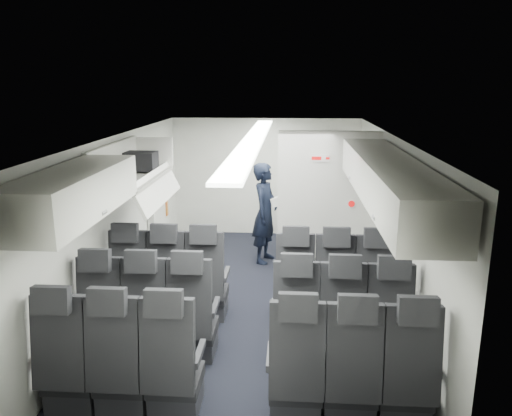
# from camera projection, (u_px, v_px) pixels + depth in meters

# --- Properties ---
(cabin_shell) EXTENTS (3.41, 6.01, 2.16)m
(cabin_shell) POSITION_uv_depth(u_px,v_px,m) (254.00, 218.00, 6.27)
(cabin_shell) COLOR black
(cabin_shell) RESTS_ON ground
(seat_row_front) EXTENTS (3.33, 0.56, 1.24)m
(seat_row_front) POSITION_uv_depth(u_px,v_px,m) (251.00, 288.00, 5.93)
(seat_row_front) COLOR black
(seat_row_front) RESTS_ON cabin_shell
(seat_row_mid) EXTENTS (3.33, 0.56, 1.24)m
(seat_row_mid) POSITION_uv_depth(u_px,v_px,m) (244.00, 324.00, 5.06)
(seat_row_mid) COLOR black
(seat_row_mid) RESTS_ON cabin_shell
(seat_row_rear) EXTENTS (3.33, 0.56, 1.24)m
(seat_row_rear) POSITION_uv_depth(u_px,v_px,m) (234.00, 374.00, 4.19)
(seat_row_rear) COLOR black
(seat_row_rear) RESTS_ON cabin_shell
(overhead_bin_left_rear) EXTENTS (0.53, 1.80, 0.40)m
(overhead_bin_left_rear) POSITION_uv_depth(u_px,v_px,m) (73.00, 194.00, 4.25)
(overhead_bin_left_rear) COLOR white
(overhead_bin_left_rear) RESTS_ON cabin_shell
(overhead_bin_left_front_open) EXTENTS (0.64, 1.70, 0.72)m
(overhead_bin_left_front_open) POSITION_uv_depth(u_px,v_px,m) (132.00, 172.00, 5.97)
(overhead_bin_left_front_open) COLOR #9E9E93
(overhead_bin_left_front_open) RESTS_ON cabin_shell
(overhead_bin_right_rear) EXTENTS (0.53, 1.80, 0.40)m
(overhead_bin_right_rear) POSITION_uv_depth(u_px,v_px,m) (407.00, 199.00, 4.06)
(overhead_bin_right_rear) COLOR white
(overhead_bin_right_rear) RESTS_ON cabin_shell
(overhead_bin_right_front) EXTENTS (0.53, 1.70, 0.40)m
(overhead_bin_right_front) POSITION_uv_depth(u_px,v_px,m) (373.00, 164.00, 5.75)
(overhead_bin_right_front) COLOR white
(overhead_bin_right_front) RESTS_ON cabin_shell
(bulkhead_partition) EXTENTS (1.40, 0.15, 2.13)m
(bulkhead_partition) POSITION_uv_depth(u_px,v_px,m) (328.00, 207.00, 6.99)
(bulkhead_partition) COLOR silver
(bulkhead_partition) RESTS_ON cabin_shell
(galley_unit) EXTENTS (0.85, 0.52, 1.90)m
(galley_unit) POSITION_uv_depth(u_px,v_px,m) (318.00, 188.00, 8.88)
(galley_unit) COLOR #939399
(galley_unit) RESTS_ON cabin_shell
(boarding_door) EXTENTS (0.12, 1.27, 1.86)m
(boarding_door) POSITION_uv_depth(u_px,v_px,m) (158.00, 200.00, 7.92)
(boarding_door) COLOR silver
(boarding_door) RESTS_ON cabin_shell
(flight_attendant) EXTENTS (0.52, 0.66, 1.58)m
(flight_attendant) POSITION_uv_depth(u_px,v_px,m) (265.00, 213.00, 7.80)
(flight_attendant) COLOR black
(flight_attendant) RESTS_ON ground
(carry_on_bag) EXTENTS (0.40, 0.29, 0.23)m
(carry_on_bag) POSITION_uv_depth(u_px,v_px,m) (141.00, 161.00, 6.28)
(carry_on_bag) COLOR black
(carry_on_bag) RESTS_ON overhead_bin_left_front_open
(papers) EXTENTS (0.20, 0.12, 0.15)m
(papers) POSITION_uv_depth(u_px,v_px,m) (277.00, 201.00, 7.69)
(papers) COLOR white
(papers) RESTS_ON flight_attendant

